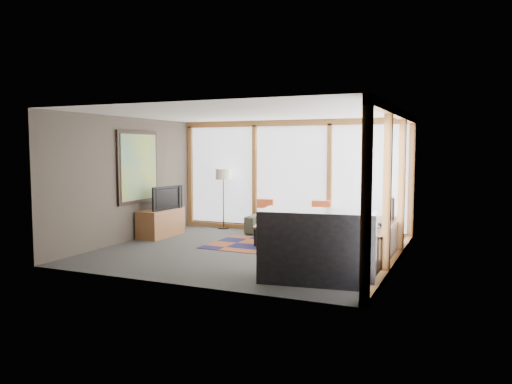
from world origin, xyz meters
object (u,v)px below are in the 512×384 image
at_px(bookshelf, 381,242).
at_px(sofa, 292,223).
at_px(television, 165,198).
at_px(coffee_table, 284,235).
at_px(bar_counter, 318,246).
at_px(tv_console, 161,223).
at_px(floor_lamp, 223,199).

bearing_deg(bookshelf, sofa, 143.61).
distance_m(sofa, television, 2.88).
bearing_deg(coffee_table, bar_counter, -59.52).
distance_m(tv_console, television, 0.57).
bearing_deg(sofa, bookshelf, -33.70).
bearing_deg(television, tv_console, 106.84).
distance_m(television, bar_counter, 4.77).
height_order(coffee_table, tv_console, tv_console).
relative_size(coffee_table, television, 1.32).
height_order(sofa, bar_counter, bar_counter).
bearing_deg(coffee_table, bookshelf, -15.52).
relative_size(coffee_table, tv_console, 0.99).
distance_m(sofa, bookshelf, 2.76).
height_order(floor_lamp, bookshelf, floor_lamp).
xyz_separation_m(bookshelf, television, (-4.78, 0.44, 0.56)).
xyz_separation_m(bookshelf, tv_console, (-4.88, 0.42, -0.00)).
distance_m(tv_console, bar_counter, 4.84).
bearing_deg(coffee_table, tv_console, -177.27).
bearing_deg(bookshelf, floor_lamp, 154.79).
height_order(coffee_table, bar_counter, bar_counter).
bearing_deg(sofa, bar_counter, -62.40).
distance_m(bookshelf, tv_console, 4.90).
bearing_deg(bar_counter, tv_console, 144.04).
height_order(tv_console, bar_counter, bar_counter).
height_order(floor_lamp, television, floor_lamp).
relative_size(sofa, bookshelf, 0.83).
distance_m(coffee_table, bookshelf, 2.10).
xyz_separation_m(tv_console, bar_counter, (4.27, -2.26, 0.22)).
relative_size(coffee_table, bookshelf, 0.49).
xyz_separation_m(sofa, coffee_table, (0.20, -1.08, -0.10)).
distance_m(bookshelf, bar_counter, 1.95).
relative_size(bookshelf, tv_console, 2.03).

